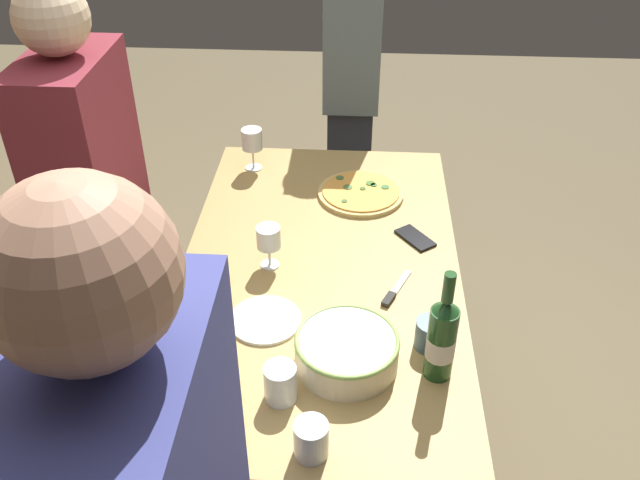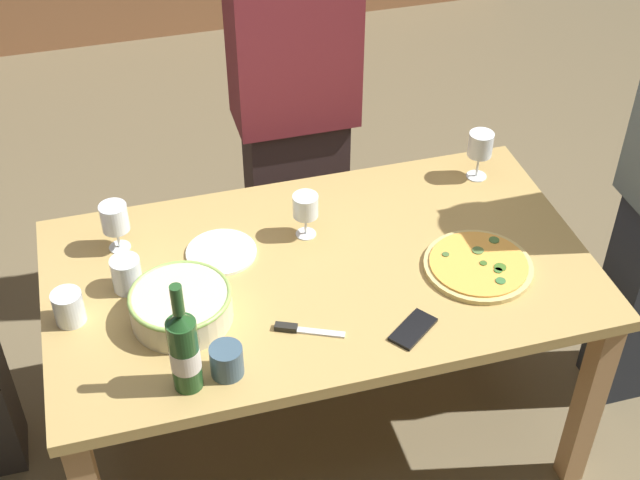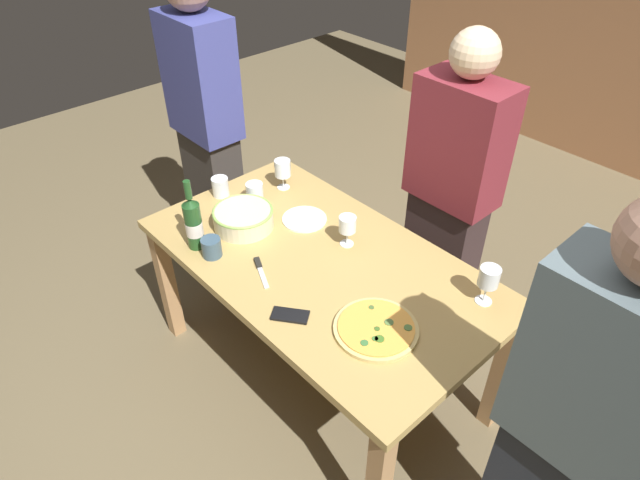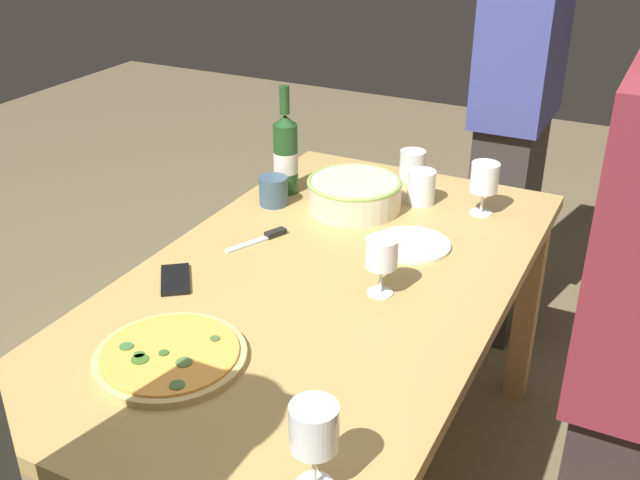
# 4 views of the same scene
# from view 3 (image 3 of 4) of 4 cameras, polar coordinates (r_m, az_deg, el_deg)

# --- Properties ---
(ground_plane) EXTENTS (8.00, 8.00, 0.00)m
(ground_plane) POSITION_cam_3_polar(r_m,az_deg,el_deg) (2.94, 0.00, -13.33)
(ground_plane) COLOR brown
(dining_table) EXTENTS (1.60, 0.90, 0.75)m
(dining_table) POSITION_cam_3_polar(r_m,az_deg,el_deg) (2.46, 0.00, -3.69)
(dining_table) COLOR tan
(dining_table) RESTS_ON ground
(pizza) EXTENTS (0.32, 0.32, 0.02)m
(pizza) POSITION_cam_3_polar(r_m,az_deg,el_deg) (2.10, 5.79, -9.06)
(pizza) COLOR #D4BA70
(pizza) RESTS_ON dining_table
(serving_bowl) EXTENTS (0.28, 0.28, 0.09)m
(serving_bowl) POSITION_cam_3_polar(r_m,az_deg,el_deg) (2.59, -7.91, 2.32)
(serving_bowl) COLOR beige
(serving_bowl) RESTS_ON dining_table
(wine_bottle) EXTENTS (0.08, 0.08, 0.34)m
(wine_bottle) POSITION_cam_3_polar(r_m,az_deg,el_deg) (2.46, -12.92, 1.75)
(wine_bottle) COLOR #1E481F
(wine_bottle) RESTS_ON dining_table
(wine_glass_near_pizza) EXTENTS (0.08, 0.08, 0.15)m
(wine_glass_near_pizza) POSITION_cam_3_polar(r_m,az_deg,el_deg) (2.43, 2.81, 1.52)
(wine_glass_near_pizza) COLOR white
(wine_glass_near_pizza) RESTS_ON dining_table
(wine_glass_by_bottle) EXTENTS (0.08, 0.08, 0.17)m
(wine_glass_by_bottle) POSITION_cam_3_polar(r_m,az_deg,el_deg) (2.22, 17.02, -3.74)
(wine_glass_by_bottle) COLOR white
(wine_glass_by_bottle) RESTS_ON dining_table
(wine_glass_far_left) EXTENTS (0.08, 0.08, 0.16)m
(wine_glass_far_left) POSITION_cam_3_polar(r_m,az_deg,el_deg) (2.82, -3.88, 7.34)
(wine_glass_far_left) COLOR white
(wine_glass_far_left) RESTS_ON dining_table
(cup_amber) EXTENTS (0.08, 0.08, 0.10)m
(cup_amber) POSITION_cam_3_polar(r_m,az_deg,el_deg) (2.83, -10.23, 5.43)
(cup_amber) COLOR white
(cup_amber) RESTS_ON dining_table
(cup_ceramic) EXTENTS (0.09, 0.09, 0.09)m
(cup_ceramic) POSITION_cam_3_polar(r_m,az_deg,el_deg) (2.44, -11.12, -0.75)
(cup_ceramic) COLOR #3A5467
(cup_ceramic) RESTS_ON dining_table
(cup_spare) EXTENTS (0.09, 0.09, 0.10)m
(cup_spare) POSITION_cam_3_polar(r_m,az_deg,el_deg) (2.75, -6.74, 4.84)
(cup_spare) COLOR white
(cup_spare) RESTS_ON dining_table
(side_plate) EXTENTS (0.21, 0.21, 0.01)m
(side_plate) POSITION_cam_3_polar(r_m,az_deg,el_deg) (2.63, -1.62, 2.16)
(side_plate) COLOR white
(side_plate) RESTS_ON dining_table
(cell_phone) EXTENTS (0.16, 0.14, 0.01)m
(cell_phone) POSITION_cam_3_polar(r_m,az_deg,el_deg) (2.15, -3.09, -7.76)
(cell_phone) COLOR black
(cell_phone) RESTS_ON dining_table
(pizza_knife) EXTENTS (0.18, 0.10, 0.02)m
(pizza_knife) POSITION_cam_3_polar(r_m,az_deg,el_deg) (2.36, -6.20, -2.95)
(pizza_knife) COLOR silver
(pizza_knife) RESTS_ON dining_table
(person_host) EXTENTS (0.41, 0.24, 1.68)m
(person_host) POSITION_cam_3_polar(r_m,az_deg,el_deg) (1.86, 24.76, -17.71)
(person_host) COLOR #262B35
(person_host) RESTS_ON ground
(person_guest_left) EXTENTS (0.43, 0.24, 1.61)m
(person_guest_left) POSITION_cam_3_polar(r_m,az_deg,el_deg) (2.78, 13.33, 4.63)
(person_guest_left) COLOR #342627
(person_guest_left) RESTS_ON ground
(person_guest_right) EXTENTS (0.41, 0.24, 1.75)m
(person_guest_right) POSITION_cam_3_polar(r_m,az_deg,el_deg) (3.22, -11.61, 11.34)
(person_guest_right) COLOR #35302D
(person_guest_right) RESTS_ON ground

